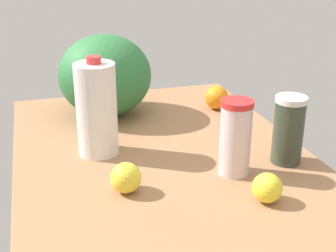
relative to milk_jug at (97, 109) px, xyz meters
The scene contains 8 objects.
countertop 23.64cm from the milk_jug, 124.11° to the right, with size 120.00×76.00×3.00cm, color #9D6E4A.
milk_jug is the anchor object (origin of this frame).
tumbler_cup 36.22cm from the milk_jug, 124.86° to the right, with size 7.70×7.70×18.62cm.
watermelon 29.27cm from the milk_jug, 13.61° to the right, with size 29.07×29.07×25.57cm, color #2C7139.
shaker_bottle 48.70cm from the milk_jug, 112.77° to the right, with size 7.79×7.79×17.46cm.
lemon_far_back 47.52cm from the milk_jug, 138.27° to the right, with size 6.61×6.61×6.61cm, color yellow.
orange_near_front 49.01cm from the milk_jug, 61.92° to the right, with size 7.80×7.80×7.80cm, color orange.
lemon_loose 23.97cm from the milk_jug, behind, with size 7.01×7.01×7.01cm, color yellow.
Camera 1 is at (-102.25, 30.21, 56.66)cm, focal length 50.00 mm.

